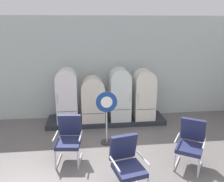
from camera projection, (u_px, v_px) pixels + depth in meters
back_wall at (104, 68)px, 7.87m from camera, size 11.76×0.12×3.29m
display_plinth at (106, 120)px, 7.69m from camera, size 3.69×0.95×0.15m
refrigerator_0 at (67, 94)px, 7.19m from camera, size 0.62×0.64×1.64m
refrigerator_1 at (93, 98)px, 7.30m from camera, size 0.70×0.63×1.38m
refrigerator_2 at (120, 93)px, 7.37m from camera, size 0.62×0.66×1.62m
refrigerator_3 at (144, 93)px, 7.48m from camera, size 0.63×0.69×1.56m
armchair_left at (69, 137)px, 5.48m from camera, size 0.65×0.75×1.05m
armchair_right at (191, 142)px, 5.25m from camera, size 0.82×0.87×1.05m
armchair_center at (127, 162)px, 4.49m from camera, size 0.70×0.80×1.05m
sign_stand at (107, 117)px, 6.17m from camera, size 0.54×0.32×1.42m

